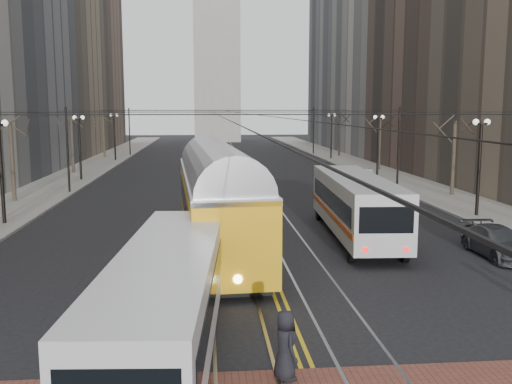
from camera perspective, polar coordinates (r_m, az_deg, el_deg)
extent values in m
plane|color=black|center=(15.91, 4.47, -15.66)|extent=(260.00, 260.00, 0.00)
cube|color=gray|center=(60.97, -16.92, 1.94)|extent=(5.00, 140.00, 0.15)
cube|color=gray|center=(62.18, 11.27, 2.26)|extent=(5.00, 140.00, 0.15)
cube|color=gray|center=(59.73, -2.68, 2.10)|extent=(4.80, 130.00, 0.02)
cube|color=gold|center=(59.73, -2.68, 2.10)|extent=(0.42, 130.00, 0.01)
cube|color=brown|center=(103.83, -18.54, 15.39)|extent=(16.00, 20.00, 40.00)
cube|color=brown|center=(67.33, 20.45, 16.81)|extent=(16.00, 20.00, 34.00)
cube|color=slate|center=(105.03, 10.81, 15.58)|extent=(16.00, 20.00, 40.00)
cylinder|color=black|center=(34.42, -24.10, 1.48)|extent=(0.20, 0.20, 5.60)
cylinder|color=black|center=(53.65, -17.20, 4.03)|extent=(0.20, 0.20, 5.60)
cylinder|color=black|center=(73.29, -13.95, 5.21)|extent=(0.20, 0.20, 5.60)
cylinder|color=black|center=(36.34, 21.39, 1.96)|extent=(0.20, 0.20, 5.60)
cylinder|color=black|center=(54.90, 12.10, 4.31)|extent=(0.20, 0.20, 5.60)
cylinder|color=black|center=(74.21, 7.54, 5.41)|extent=(0.20, 0.20, 5.60)
cylinder|color=#382D23|center=(42.60, -23.18, 2.71)|extent=(0.28, 0.28, 5.60)
cylinder|color=#382D23|center=(59.92, -17.88, 4.41)|extent=(0.28, 0.28, 5.60)
cylinder|color=#382D23|center=(77.55, -14.96, 5.33)|extent=(0.28, 0.28, 5.60)
cylinder|color=#382D23|center=(44.39, 19.13, 3.13)|extent=(0.28, 0.28, 5.60)
cylinder|color=#382D23|center=(61.21, 12.24, 4.70)|extent=(0.28, 0.28, 5.60)
cylinder|color=#382D23|center=(78.55, 8.34, 5.55)|extent=(0.28, 0.28, 5.60)
cylinder|color=black|center=(59.34, -4.18, 7.85)|extent=(0.03, 120.00, 0.03)
cylinder|color=black|center=(59.47, -1.26, 7.87)|extent=(0.03, 120.00, 0.03)
cylinder|color=black|center=(45.65, -18.32, 3.92)|extent=(0.16, 0.16, 6.60)
cylinder|color=black|center=(81.07, -12.54, 5.88)|extent=(0.16, 0.16, 6.60)
cylinder|color=black|center=(47.03, 14.05, 4.21)|extent=(0.16, 0.16, 6.60)
cylinder|color=black|center=(81.85, 5.78, 6.06)|extent=(0.16, 0.16, 6.60)
cube|color=silver|center=(15.22, -8.82, -11.07)|extent=(3.22, 11.61, 2.87)
cube|color=#EBA914|center=(26.54, -3.90, -1.63)|extent=(3.96, 16.16, 3.77)
cube|color=silver|center=(29.08, 9.89, -1.54)|extent=(3.19, 11.97, 3.09)
cube|color=silver|center=(33.92, 9.85, -0.87)|extent=(2.03, 5.08, 2.23)
imported|color=#474A4F|center=(49.90, 8.19, 1.60)|extent=(2.25, 4.33, 1.41)
imported|color=#B5B9BD|center=(48.20, 10.57, 1.38)|extent=(2.24, 4.78, 1.52)
imported|color=#3F4247|center=(27.35, 23.02, -4.61)|extent=(1.88, 4.53, 1.31)
imported|color=black|center=(14.12, 2.95, -15.03)|extent=(0.77, 0.96, 1.71)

